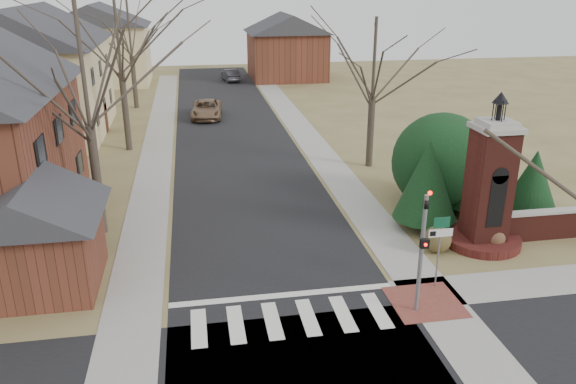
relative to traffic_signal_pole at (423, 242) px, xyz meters
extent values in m
plane|color=brown|center=(-4.30, -0.57, -2.59)|extent=(120.00, 120.00, 0.00)
cube|color=black|center=(-4.30, 21.43, -2.58)|extent=(8.00, 70.00, 0.01)
cube|color=silver|center=(-4.30, 0.23, -2.58)|extent=(8.00, 2.20, 0.02)
cube|color=silver|center=(-4.30, 1.73, -2.58)|extent=(8.00, 0.35, 0.02)
cube|color=gray|center=(0.90, 21.43, -2.58)|extent=(2.00, 60.00, 0.02)
cube|color=gray|center=(-9.50, 21.43, -2.58)|extent=(2.00, 60.00, 0.02)
cube|color=brown|center=(0.50, 0.43, -2.57)|extent=(2.40, 2.40, 0.02)
cylinder|color=slate|center=(0.00, 0.03, -0.49)|extent=(0.14, 0.14, 4.20)
imported|color=black|center=(0.00, 0.03, 1.46)|extent=(0.15, 0.18, 0.90)
sphere|color=#FF0C05|center=(0.00, -0.19, 1.76)|extent=(0.14, 0.14, 0.14)
cube|color=black|center=(0.00, -0.15, 0.01)|extent=(0.28, 0.16, 0.30)
sphere|color=#FF0C05|center=(0.00, -0.24, 0.01)|extent=(0.11, 0.11, 0.11)
cylinder|color=slate|center=(1.30, 1.43, -1.29)|extent=(0.06, 0.06, 2.60)
cube|color=silver|center=(1.30, 1.41, -0.44)|extent=(0.90, 0.03, 0.30)
cube|color=black|center=(1.00, 1.39, -0.44)|extent=(0.22, 0.02, 0.18)
cube|color=#104C2F|center=(1.30, 1.41, -0.04)|extent=(0.60, 0.03, 0.40)
cylinder|color=#552019|center=(4.70, 4.43, -2.41)|extent=(3.20, 3.20, 0.36)
cube|color=#552019|center=(4.70, 4.43, -0.09)|extent=(1.50, 1.50, 5.00)
cube|color=black|center=(4.70, 3.71, -0.39)|extent=(0.70, 0.10, 2.20)
cube|color=gray|center=(4.70, 4.43, 2.46)|extent=(1.70, 1.70, 0.20)
cube|color=gray|center=(4.70, 4.43, 2.66)|extent=(1.30, 1.30, 0.20)
cylinder|color=black|center=(4.70, 4.43, 3.06)|extent=(0.20, 0.20, 0.60)
cone|color=black|center=(4.70, 4.43, 3.66)|extent=(0.64, 0.64, 0.45)
cube|color=beige|center=(-17.80, 26.43, 0.61)|extent=(9.00, 12.00, 6.40)
cube|color=brown|center=(-12.80, 3.93, -1.19)|extent=(4.00, 4.00, 2.80)
cube|color=beige|center=(-16.30, 47.43, 0.41)|extent=(10.00, 8.00, 6.00)
cube|color=beige|center=(-19.10, 45.83, 4.40)|extent=(0.75, 0.75, 3.08)
cube|color=brown|center=(3.70, 47.43, -0.09)|extent=(8.00, 8.00, 5.00)
cube|color=brown|center=(1.46, 45.83, 3.31)|extent=(0.75, 0.75, 2.80)
cylinder|color=#473D33|center=(2.90, 6.43, -2.34)|extent=(0.20, 0.20, 0.50)
cone|color=black|center=(2.90, 6.43, -0.29)|extent=(2.80, 2.80, 3.60)
cylinder|color=#473D33|center=(6.20, 7.63, -2.34)|extent=(0.20, 0.20, 0.50)
cone|color=black|center=(6.20, 7.63, 0.01)|extent=(3.40, 3.40, 4.20)
cylinder|color=#473D33|center=(8.20, 6.63, -2.34)|extent=(0.20, 0.20, 0.50)
cone|color=black|center=(8.20, 6.63, -0.69)|extent=(2.40, 2.40, 2.80)
sphere|color=black|center=(4.70, 8.93, -0.19)|extent=(4.80, 4.80, 4.80)
cylinder|color=#473D33|center=(-11.30, 8.43, -0.17)|extent=(0.40, 0.40, 4.83)
cylinder|color=#473D33|center=(-11.30, 21.43, -0.07)|extent=(0.40, 0.40, 5.04)
cylinder|color=#473D33|center=(-11.80, 34.43, -0.38)|extent=(0.40, 0.40, 4.41)
cylinder|color=#473D33|center=(3.20, 15.43, -0.49)|extent=(0.40, 0.40, 4.20)
imported|color=brown|center=(-5.90, 29.63, -1.89)|extent=(2.72, 5.17, 1.39)
imported|color=#36383E|center=(-2.70, 46.64, -1.93)|extent=(1.96, 4.13, 1.31)
sphere|color=brown|center=(2.50, 4.03, -2.02)|extent=(1.12, 1.12, 1.12)
sphere|color=brown|center=(5.00, 4.03, -2.10)|extent=(0.97, 0.97, 0.97)
camera|label=1|loc=(-7.09, -15.35, 7.96)|focal=35.00mm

